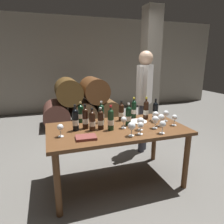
{
  "coord_description": "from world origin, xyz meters",
  "views": [
    {
      "loc": [
        -0.8,
        -2.23,
        1.59
      ],
      "look_at": [
        0.0,
        0.2,
        0.91
      ],
      "focal_mm": 32.15,
      "sensor_mm": 36.0,
      "label": 1
    }
  ],
  "objects": [
    {
      "name": "cellar_back_wall",
      "position": [
        0.0,
        4.2,
        1.4
      ],
      "size": [
        10.0,
        0.24,
        2.8
      ],
      "primitive_type": "cube",
      "color": "gray",
      "rests_on": "ground_plane"
    },
    {
      "name": "wine_glass_6",
      "position": [
        0.72,
        0.05,
        0.87
      ],
      "size": [
        0.08,
        0.08,
        0.15
      ],
      "color": "white",
      "rests_on": "dining_table"
    },
    {
      "name": "serving_plate",
      "position": [
        0.35,
        0.12,
        0.77
      ],
      "size": [
        0.24,
        0.24,
        0.01
      ],
      "primitive_type": "cylinder",
      "color": "white",
      "rests_on": "dining_table"
    },
    {
      "name": "wine_glass_8",
      "position": [
        0.73,
        -0.15,
        0.86
      ],
      "size": [
        0.07,
        0.07,
        0.14
      ],
      "color": "white",
      "rests_on": "dining_table"
    },
    {
      "name": "wine_glass_9",
      "position": [
        0.24,
        -0.17,
        0.87
      ],
      "size": [
        0.08,
        0.08,
        0.16
      ],
      "color": "white",
      "rests_on": "dining_table"
    },
    {
      "name": "wine_glass_2",
      "position": [
        0.56,
        0.04,
        0.87
      ],
      "size": [
        0.08,
        0.08,
        0.15
      ],
      "color": "white",
      "rests_on": "dining_table"
    },
    {
      "name": "wine_bottle_0",
      "position": [
        -0.31,
        -0.01,
        0.88
      ],
      "size": [
        0.07,
        0.07,
        0.28
      ],
      "color": "black",
      "rests_on": "dining_table"
    },
    {
      "name": "wine_glass_5",
      "position": [
        0.43,
        -0.35,
        0.87
      ],
      "size": [
        0.08,
        0.08,
        0.15
      ],
      "color": "white",
      "rests_on": "dining_table"
    },
    {
      "name": "wine_bottle_10",
      "position": [
        -0.39,
        0.36,
        0.88
      ],
      "size": [
        0.07,
        0.07,
        0.28
      ],
      "color": "black",
      "rests_on": "dining_table"
    },
    {
      "name": "wine_bottle_8",
      "position": [
        0.17,
        0.05,
        0.89
      ],
      "size": [
        0.07,
        0.07,
        0.29
      ],
      "color": "black",
      "rests_on": "dining_table"
    },
    {
      "name": "wine_glass_4",
      "position": [
        0.55,
        -0.12,
        0.87
      ],
      "size": [
        0.08,
        0.08,
        0.16
      ],
      "color": "white",
      "rests_on": "dining_table"
    },
    {
      "name": "wine_glass_10",
      "position": [
        -0.69,
        -0.09,
        0.86
      ],
      "size": [
        0.07,
        0.07,
        0.14
      ],
      "color": "white",
      "rests_on": "dining_table"
    },
    {
      "name": "wine_bottle_9",
      "position": [
        0.61,
        0.13,
        0.89
      ],
      "size": [
        0.07,
        0.07,
        0.31
      ],
      "color": "black",
      "rests_on": "dining_table"
    },
    {
      "name": "ground_plane",
      "position": [
        0.0,
        0.0,
        0.0
      ],
      "size": [
        14.0,
        14.0,
        0.0
      ],
      "primitive_type": "plane",
      "color": "#66635E"
    },
    {
      "name": "wine_bottle_3",
      "position": [
        -0.38,
        0.09,
        0.89
      ],
      "size": [
        0.07,
        0.07,
        0.3
      ],
      "color": "black",
      "rests_on": "dining_table"
    },
    {
      "name": "wine_glass_7",
      "position": [
        0.06,
        -0.31,
        0.87
      ],
      "size": [
        0.09,
        0.09,
        0.16
      ],
      "color": "white",
      "rests_on": "dining_table"
    },
    {
      "name": "wine_glass_1",
      "position": [
        0.07,
        -0.05,
        0.86
      ],
      "size": [
        0.07,
        0.07,
        0.15
      ],
      "color": "white",
      "rests_on": "dining_table"
    },
    {
      "name": "tasting_notebook",
      "position": [
        -0.44,
        -0.23,
        0.77
      ],
      "size": [
        0.23,
        0.17,
        0.03
      ],
      "primitive_type": "cube",
      "rotation": [
        0.0,
        0.0,
        -0.06
      ],
      "color": "brown",
      "rests_on": "dining_table"
    },
    {
      "name": "wine_glass_3",
      "position": [
        0.44,
        -0.17,
        0.87
      ],
      "size": [
        0.09,
        0.09,
        0.16
      ],
      "color": "white",
      "rests_on": "dining_table"
    },
    {
      "name": "dining_table",
      "position": [
        0.0,
        0.0,
        0.67
      ],
      "size": [
        1.7,
        0.9,
        0.76
      ],
      "color": "brown",
      "rests_on": "ground_plane"
    },
    {
      "name": "wine_glass_0",
      "position": [
        0.17,
        -0.3,
        0.86
      ],
      "size": [
        0.07,
        0.07,
        0.15
      ],
      "color": "white",
      "rests_on": "dining_table"
    },
    {
      "name": "wine_bottle_7",
      "position": [
        -0.5,
        0.05,
        0.9
      ],
      "size": [
        0.07,
        0.07,
        0.32
      ],
      "color": "black",
      "rests_on": "dining_table"
    },
    {
      "name": "wine_bottle_2",
      "position": [
        -0.21,
        0.01,
        0.88
      ],
      "size": [
        0.07,
        0.07,
        0.27
      ],
      "color": "black",
      "rests_on": "dining_table"
    },
    {
      "name": "wine_bottle_11",
      "position": [
        0.51,
        0.22,
        0.9
      ],
      "size": [
        0.07,
        0.07,
        0.32
      ],
      "color": "black",
      "rests_on": "dining_table"
    },
    {
      "name": "sommelier_presenting",
      "position": [
        0.75,
        0.75,
        1.04
      ],
      "size": [
        0.37,
        0.37,
        1.72
      ],
      "color": "#383842",
      "rests_on": "ground_plane"
    },
    {
      "name": "barrel_stack",
      "position": [
        0.0,
        2.6,
        0.52
      ],
      "size": [
        1.86,
        0.9,
        1.15
      ],
      "color": "brown",
      "rests_on": "ground_plane"
    },
    {
      "name": "wine_bottle_4",
      "position": [
        0.37,
        0.33,
        0.89
      ],
      "size": [
        0.07,
        0.07,
        0.3
      ],
      "color": "black",
      "rests_on": "dining_table"
    },
    {
      "name": "wine_bottle_5",
      "position": [
        -0.13,
        0.26,
        0.89
      ],
      "size": [
        0.07,
        0.07,
        0.29
      ],
      "color": "black",
      "rests_on": "dining_table"
    },
    {
      "name": "wine_bottle_6",
      "position": [
        0.16,
        0.27,
        0.88
      ],
      "size": [
        0.07,
        0.07,
        0.28
      ],
      "color": "black",
      "rests_on": "dining_table"
    },
    {
      "name": "wine_bottle_1",
      "position": [
        -0.1,
        -0.06,
        0.89
      ],
      "size": [
        0.07,
        0.07,
        0.31
      ],
      "color": "#19381E",
      "rests_on": "dining_table"
    },
    {
      "name": "stone_pillar",
      "position": [
        1.3,
        1.6,
        1.3
      ],
      "size": [
        0.32,
        0.32,
        2.6
      ],
      "primitive_type": "cube",
      "color": "gray",
      "rests_on": "ground_plane"
    }
  ]
}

